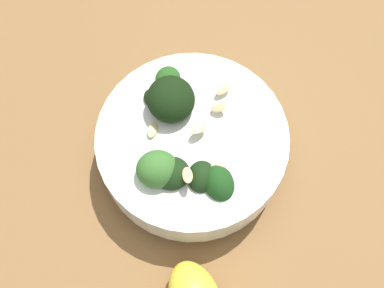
{
  "coord_description": "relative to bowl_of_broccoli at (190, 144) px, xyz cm",
  "views": [
    {
      "loc": [
        -17.48,
        -1.03,
        52.34
      ],
      "look_at": [
        2.27,
        -3.84,
        4.0
      ],
      "focal_mm": 46.91,
      "sensor_mm": 36.0,
      "label": 1
    }
  ],
  "objects": [
    {
      "name": "ground_plane",
      "position": [
        -2.21,
        3.64,
        -6.33
      ],
      "size": [
        68.61,
        68.61,
        4.45
      ],
      "primitive_type": "cube",
      "color": "brown"
    },
    {
      "name": "bowl_of_broccoli",
      "position": [
        0.0,
        0.0,
        0.0
      ],
      "size": [
        19.64,
        19.64,
        10.52
      ],
      "color": "white",
      "rests_on": "ground_plane"
    }
  ]
}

